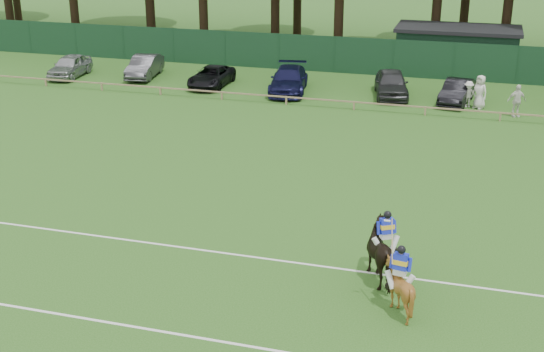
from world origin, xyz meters
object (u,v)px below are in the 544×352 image
at_px(horse_dark, 385,254).
at_px(sedan_navy, 289,80).
at_px(horse_chestnut, 399,288).
at_px(spectator_right, 480,92).
at_px(spectator_left, 468,94).
at_px(utility_shed, 457,49).
at_px(sedan_grey, 144,67).
at_px(estate_black, 457,92).
at_px(sedan_silver, 70,66).
at_px(spectator_mid, 517,101).
at_px(suv_black, 211,77).
at_px(hatch_grey, 391,84).

distance_m(horse_dark, sedan_navy, 24.01).
xyz_separation_m(horse_chestnut, spectator_right, (1.72, 23.33, 0.20)).
relative_size(spectator_left, utility_shed, 0.18).
relative_size(horse_chestnut, sedan_grey, 0.35).
bearing_deg(sedan_navy, utility_shed, 34.27).
distance_m(sedan_grey, estate_black, 20.51).
height_order(sedan_grey, spectator_left, spectator_left).
xyz_separation_m(horse_dark, spectator_right, (2.37, 21.61, 0.04)).
bearing_deg(sedan_silver, horse_chestnut, -49.30).
xyz_separation_m(horse_dark, spectator_mid, (4.36, 20.46, -0.03)).
distance_m(horse_chestnut, sedan_navy, 25.85).
xyz_separation_m(suv_black, spectator_left, (15.97, -0.55, 0.14)).
bearing_deg(suv_black, sedan_silver, -179.56).
height_order(hatch_grey, spectator_mid, spectator_mid).
height_order(horse_chestnut, spectator_mid, spectator_mid).
height_order(horse_dark, sedan_navy, horse_dark).
relative_size(suv_black, utility_shed, 0.53).
bearing_deg(estate_black, horse_dark, -83.97).
xyz_separation_m(horse_chestnut, suv_black, (-14.86, 24.04, -0.14)).
bearing_deg(utility_shed, spectator_left, -82.89).
bearing_deg(spectator_mid, sedan_grey, 148.64).
bearing_deg(sedan_navy, estate_black, -7.58).
bearing_deg(estate_black, spectator_right, -25.95).
distance_m(spectator_mid, utility_shed, 11.54).
xyz_separation_m(horse_dark, horse_chestnut, (0.65, -1.73, -0.16)).
xyz_separation_m(suv_black, utility_shed, (14.78, 9.03, 0.91)).
distance_m(sedan_navy, spectator_left, 10.84).
relative_size(spectator_left, spectator_mid, 0.84).
xyz_separation_m(horse_dark, suv_black, (-14.21, 22.31, -0.31)).
xyz_separation_m(horse_dark, utility_shed, (0.56, 31.34, 0.61)).
bearing_deg(hatch_grey, sedan_grey, 167.14).
bearing_deg(estate_black, sedan_silver, -170.30).
height_order(sedan_navy, spectator_left, sedan_navy).
bearing_deg(horse_dark, hatch_grey, -112.28).
xyz_separation_m(horse_chestnut, utility_shed, (-0.08, 33.06, 0.77)).
relative_size(sedan_silver, spectator_left, 2.85).
xyz_separation_m(horse_chestnut, spectator_mid, (3.72, 22.19, 0.14)).
distance_m(horse_chestnut, suv_black, 28.26).
xyz_separation_m(horse_chestnut, sedan_grey, (-20.05, 25.11, -0.04)).
height_order(horse_dark, estate_black, horse_dark).
relative_size(horse_chestnut, spectator_mid, 0.85).
bearing_deg(spectator_right, utility_shed, 133.64).
distance_m(sedan_grey, spectator_right, 21.85).
bearing_deg(estate_black, suv_black, -170.50).
relative_size(horse_dark, spectator_mid, 1.22).
distance_m(horse_dark, spectator_left, 21.83).
height_order(horse_dark, spectator_left, horse_dark).
height_order(horse_dark, spectator_right, spectator_right).
distance_m(sedan_silver, sedan_navy, 15.22).
bearing_deg(spectator_left, spectator_right, -29.09).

